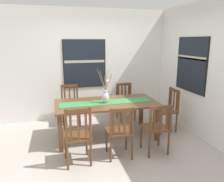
{
  "coord_description": "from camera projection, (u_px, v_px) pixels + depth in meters",
  "views": [
    {
      "loc": [
        -0.99,
        -3.55,
        1.95
      ],
      "look_at": [
        0.1,
        0.58,
        0.95
      ],
      "focal_mm": 34.92,
      "sensor_mm": 36.0,
      "label": 1
    }
  ],
  "objects": [
    {
      "name": "chair_3",
      "position": [
        120.0,
        131.0,
        3.61
      ],
      "size": [
        0.44,
        0.44,
        0.91
      ],
      "color": "brown",
      "rests_on": "ground_plane"
    },
    {
      "name": "dining_table",
      "position": [
        106.0,
        107.0,
        4.38
      ],
      "size": [
        2.03,
        1.02,
        0.73
      ],
      "color": "brown",
      "rests_on": "ground_plane"
    },
    {
      "name": "chair_5",
      "position": [
        125.0,
        100.0,
        5.45
      ],
      "size": [
        0.42,
        0.42,
        0.89
      ],
      "color": "brown",
      "rests_on": "ground_plane"
    },
    {
      "name": "chair_1",
      "position": [
        168.0,
        109.0,
        4.73
      ],
      "size": [
        0.42,
        0.42,
        0.93
      ],
      "color": "brown",
      "rests_on": "ground_plane"
    },
    {
      "name": "painting_on_back_wall",
      "position": [
        85.0,
        64.0,
        5.34
      ],
      "size": [
        1.04,
        0.05,
        1.17
      ],
      "color": "black"
    },
    {
      "name": "centerpiece_vase",
      "position": [
        105.0,
        96.0,
        4.28
      ],
      "size": [
        0.33,
        0.29,
        0.71
      ],
      "color": "silver",
      "rests_on": "dining_table"
    },
    {
      "name": "wall_side",
      "position": [
        208.0,
        72.0,
        4.19
      ],
      "size": [
        0.12,
        6.4,
        2.7
      ],
      "primitive_type": "cube",
      "color": "silver",
      "rests_on": "ground_plane"
    },
    {
      "name": "chair_4",
      "position": [
        70.0,
        104.0,
        5.11
      ],
      "size": [
        0.43,
        0.43,
        0.92
      ],
      "color": "brown",
      "rests_on": "ground_plane"
    },
    {
      "name": "ground_plane",
      "position": [
        115.0,
        149.0,
        4.04
      ],
      "size": [
        6.4,
        6.4,
        0.03
      ],
      "primitive_type": "cube",
      "color": "#B2A89E"
    },
    {
      "name": "painting_on_side_wall",
      "position": [
        191.0,
        65.0,
        4.58
      ],
      "size": [
        0.05,
        1.02,
        1.14
      ],
      "color": "black"
    },
    {
      "name": "table_runner",
      "position": [
        106.0,
        102.0,
        4.36
      ],
      "size": [
        1.86,
        0.36,
        0.01
      ],
      "primitive_type": "cube",
      "color": "#388447",
      "rests_on": "dining_table"
    },
    {
      "name": "wall_back",
      "position": [
        95.0,
        64.0,
        5.48
      ],
      "size": [
        6.4,
        0.12,
        2.7
      ],
      "primitive_type": "cube",
      "color": "silver",
      "rests_on": "ground_plane"
    },
    {
      "name": "chair_2",
      "position": [
        78.0,
        135.0,
        3.41
      ],
      "size": [
        0.44,
        0.44,
        0.97
      ],
      "color": "brown",
      "rests_on": "ground_plane"
    },
    {
      "name": "chair_0",
      "position": [
        156.0,
        128.0,
        3.76
      ],
      "size": [
        0.42,
        0.42,
        0.91
      ],
      "color": "brown",
      "rests_on": "ground_plane"
    }
  ]
}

